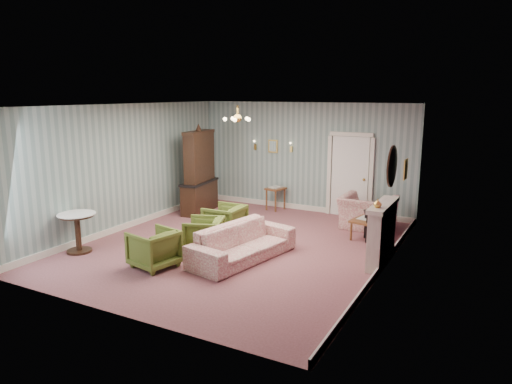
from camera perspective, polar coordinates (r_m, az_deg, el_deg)
The scene contains 27 objects.
floor at distance 9.84m, azimuth -2.13°, elevation -6.59°, with size 7.00×7.00×0.00m, color #8D5256.
ceiling at distance 9.33m, azimuth -2.28°, elevation 10.53°, with size 7.00×7.00×0.00m, color white.
wall_back at distance 12.59m, azimuth 5.84°, elevation 4.25°, with size 6.00×6.00×0.00m, color slate.
wall_front at distance 6.76m, azimuth -17.28°, elevation -3.03°, with size 6.00×6.00×0.00m, color slate.
wall_left at distance 11.27m, azimuth -15.53°, elevation 2.96°, with size 7.00×7.00×0.00m, color slate.
wall_right at distance 8.41m, azimuth 15.77°, elevation -0.04°, with size 7.00×7.00×0.00m, color slate.
wall_right_floral at distance 8.41m, azimuth 15.67°, elevation -0.03°, with size 7.00×7.00×0.00m, color #B45A7A.
door at distance 12.19m, azimuth 11.40°, elevation 2.06°, with size 1.12×0.12×2.16m, color white, non-canonical shape.
olive_chair_a at distance 8.78m, azimuth -12.36°, elevation -6.54°, with size 0.75×0.70×0.77m, color #566624.
olive_chair_b at distance 9.51m, azimuth -6.36°, elevation -4.97°, with size 0.73×0.68×0.75m, color #566624.
olive_chair_c at distance 10.35m, azimuth -3.84°, elevation -3.37°, with size 0.77×0.73×0.80m, color #566624.
sofa_chintz at distance 8.95m, azimuth -1.64°, elevation -5.50°, with size 2.28×0.67×0.89m, color #9F404C.
wingback_chair at distance 11.23m, azimuth 13.50°, elevation -1.79°, with size 1.20×0.78×1.05m, color #9F404C.
dresser at distance 12.43m, azimuth -6.98°, elevation 2.75°, with size 0.48×1.38×2.31m, color black, non-canonical shape.
fireplace at distance 9.03m, azimuth 15.14°, elevation -4.89°, with size 0.30×1.40×1.16m, color beige, non-canonical shape.
mantel_vase at distance 8.49m, azimuth 14.63°, elevation -1.36°, with size 0.15×0.15×0.15m, color gold.
oval_mirror at distance 8.73m, azimuth 16.23°, elevation 3.04°, with size 0.04×0.76×0.84m, color white, non-canonical shape.
framed_print at distance 10.08m, azimuth 17.81°, elevation 2.65°, with size 0.04×0.34×0.42m, color gold, non-canonical shape.
coffee_table at distance 10.59m, azimuth 13.44°, elevation -4.29°, with size 0.49×0.89×0.45m, color brown, non-canonical shape.
side_table_black at distance 10.38m, azimuth 14.23°, elevation -4.12°, with size 0.43×0.43×0.64m, color black, non-canonical shape.
pedestal_table at distance 10.01m, azimuth -20.92°, elevation -4.66°, with size 0.74×0.74×0.81m, color black, non-canonical shape.
nesting_table at distance 12.74m, azimuth 2.41°, elevation -0.71°, with size 0.40×0.51×0.67m, color brown, non-canonical shape.
gilt_mirror_back at distance 12.89m, azimuth 2.07°, elevation 5.61°, with size 0.28×0.06×0.36m, color gold, non-canonical shape.
sconce_left at distance 13.12m, azimuth -0.14°, elevation 5.73°, with size 0.16×0.12×0.30m, color gold, non-canonical shape.
sconce_right at distance 12.64m, azimuth 4.28°, elevation 5.45°, with size 0.16×0.12×0.30m, color gold, non-canonical shape.
chandelier at distance 9.34m, azimuth -2.26°, elevation 8.88°, with size 0.56×0.56×0.36m, color gold, non-canonical shape.
burgundy_cushion at distance 11.11m, azimuth 13.04°, elevation -2.15°, with size 0.38×0.10×0.38m, color maroon.
Camera 1 is at (4.69, -8.06, 3.15)m, focal length 32.74 mm.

